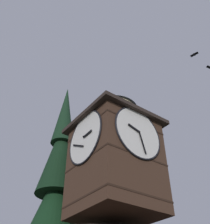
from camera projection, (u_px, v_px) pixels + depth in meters
name	position (u px, v px, depth m)	size (l,w,h in m)	color
clock_tower	(115.00, 154.00, 16.54)	(4.87, 4.87, 8.41)	#422B1E
pine_tree_behind	(53.00, 224.00, 17.12)	(5.24, 5.24, 18.35)	#473323
flying_bird_low	(194.00, 54.00, 18.07)	(0.28, 0.54, 0.14)	black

